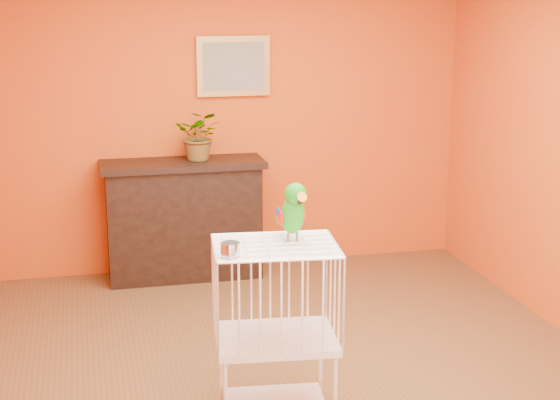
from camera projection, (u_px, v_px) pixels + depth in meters
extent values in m
plane|color=brown|center=(298.00, 371.00, 5.50)|extent=(4.50, 4.50, 0.00)
plane|color=#C45112|center=(233.00, 119.00, 7.31)|extent=(4.00, 0.00, 4.00)
plane|color=#C45112|center=(455.00, 303.00, 3.05)|extent=(4.00, 0.00, 4.00)
cube|color=black|center=(184.00, 223.00, 7.18)|extent=(1.26, 0.42, 0.95)
cube|color=black|center=(182.00, 164.00, 7.06)|extent=(1.35, 0.48, 0.05)
cube|color=black|center=(187.00, 229.00, 7.00)|extent=(0.88, 0.02, 0.47)
cube|color=maroon|center=(153.00, 238.00, 7.10)|extent=(0.05, 0.19, 0.29)
cube|color=#3F5128|center=(164.00, 238.00, 7.12)|extent=(0.05, 0.19, 0.29)
cube|color=maroon|center=(175.00, 237.00, 7.14)|extent=(0.05, 0.19, 0.29)
cube|color=#3F5128|center=(188.00, 236.00, 7.17)|extent=(0.05, 0.19, 0.29)
cube|color=maroon|center=(200.00, 235.00, 7.19)|extent=(0.05, 0.19, 0.29)
imported|color=#26722D|center=(200.00, 142.00, 7.02)|extent=(0.49, 0.51, 0.32)
cube|color=#B48940|center=(233.00, 66.00, 7.17)|extent=(0.62, 0.03, 0.50)
cube|color=gray|center=(234.00, 66.00, 7.16)|extent=(0.52, 0.01, 0.40)
cube|color=white|center=(276.00, 339.00, 4.79)|extent=(0.71, 0.58, 0.04)
cube|color=white|center=(275.00, 246.00, 4.66)|extent=(0.71, 0.58, 0.01)
cylinder|color=white|center=(335.00, 395.00, 4.67)|extent=(0.02, 0.02, 0.46)
cylinder|color=white|center=(220.00, 365.00, 5.04)|extent=(0.02, 0.02, 0.46)
cylinder|color=white|center=(321.00, 360.00, 5.11)|extent=(0.02, 0.02, 0.46)
cylinder|color=silver|center=(230.00, 249.00, 4.45)|extent=(0.10, 0.10, 0.07)
cylinder|color=#59544C|center=(288.00, 238.00, 4.72)|extent=(0.02, 0.02, 0.05)
cylinder|color=#59544C|center=(297.00, 237.00, 4.74)|extent=(0.02, 0.02, 0.05)
ellipsoid|color=#119411|center=(293.00, 215.00, 4.70)|extent=(0.16, 0.21, 0.24)
ellipsoid|color=#119411|center=(296.00, 194.00, 4.64)|extent=(0.14, 0.14, 0.12)
cone|color=orange|center=(300.00, 198.00, 4.59)|extent=(0.07, 0.09, 0.08)
cone|color=black|center=(299.00, 202.00, 4.61)|extent=(0.04, 0.03, 0.03)
sphere|color=black|center=(290.00, 193.00, 4.60)|extent=(0.02, 0.02, 0.02)
sphere|color=black|center=(304.00, 191.00, 4.63)|extent=(0.02, 0.02, 0.02)
ellipsoid|color=#A50C0C|center=(281.00, 218.00, 4.69)|extent=(0.04, 0.08, 0.08)
ellipsoid|color=navy|center=(303.00, 215.00, 4.74)|extent=(0.04, 0.08, 0.08)
cone|color=#119411|center=(287.00, 226.00, 4.80)|extent=(0.10, 0.18, 0.13)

